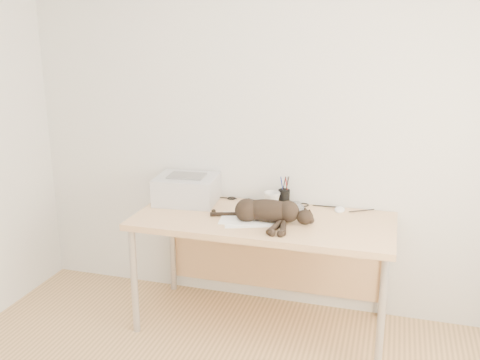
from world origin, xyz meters
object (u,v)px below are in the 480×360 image
(desk, at_px, (266,233))
(mouse, at_px, (340,208))
(printer, at_px, (187,189))
(cat, at_px, (266,212))
(mug, at_px, (272,199))
(pen_cup, at_px, (284,197))

(desk, height_order, mouse, mouse)
(printer, bearing_deg, desk, -8.36)
(desk, distance_m, printer, 0.62)
(mouse, bearing_deg, cat, -138.86)
(desk, xyz_separation_m, cat, (0.03, -0.15, 0.20))
(desk, relative_size, mug, 14.97)
(printer, distance_m, mouse, 1.02)
(mug, distance_m, pen_cup, 0.09)
(printer, relative_size, mug, 3.99)
(printer, relative_size, cat, 0.65)
(printer, xyz_separation_m, mug, (0.57, 0.06, -0.04))
(cat, relative_size, mug, 6.12)
(cat, height_order, mug, cat)
(pen_cup, relative_size, mouse, 1.72)
(desk, height_order, pen_cup, pen_cup)
(desk, distance_m, pen_cup, 0.29)
(mug, distance_m, mouse, 0.44)
(printer, distance_m, mug, 0.58)
(desk, bearing_deg, cat, -77.99)
(cat, xyz_separation_m, pen_cup, (0.04, 0.35, -0.01))
(printer, height_order, cat, printer)
(printer, height_order, pen_cup, pen_cup)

